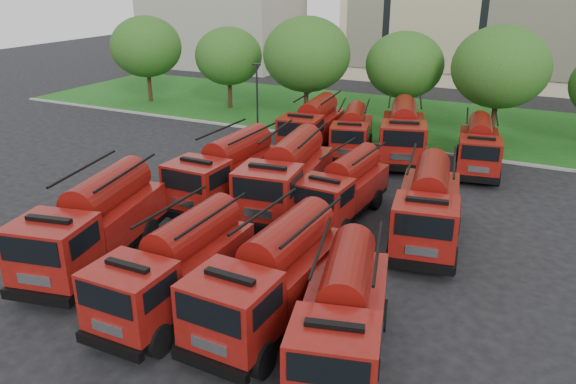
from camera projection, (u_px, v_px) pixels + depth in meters
name	position (u px, v px, depth m)	size (l,w,h in m)	color
ground	(266.00, 258.00, 23.63)	(140.00, 140.00, 0.00)	black
lawn	(419.00, 120.00, 45.30)	(70.00, 16.00, 0.12)	#134713
curb	(390.00, 146.00, 38.54)	(70.00, 0.30, 0.14)	gray
side_building	(222.00, 25.00, 70.90)	(18.00, 12.00, 10.00)	gray
tree_0	(146.00, 47.00, 50.06)	(6.30, 6.30, 7.70)	#382314
tree_1	(229.00, 56.00, 47.76)	(5.71, 5.71, 6.98)	#382314
tree_2	(307.00, 54.00, 42.91)	(6.72, 6.72, 8.22)	#382314
tree_3	(405.00, 65.00, 42.35)	(5.88, 5.88, 7.19)	#382314
tree_4	(500.00, 67.00, 38.01)	(6.55, 6.55, 8.01)	#382314
lamp_post_0	(257.00, 94.00, 41.05)	(0.60, 0.25, 5.11)	black
fire_truck_0	(94.00, 223.00, 22.63)	(4.30, 8.24, 3.57)	black
fire_truck_1	(177.00, 266.00, 19.67)	(2.68, 7.17, 3.25)	black
fire_truck_2	(272.00, 276.00, 18.87)	(2.94, 7.55, 3.40)	black
fire_truck_3	(343.00, 313.00, 16.97)	(4.09, 7.38, 3.19)	black
fire_truck_4	(227.00, 170.00, 28.82)	(2.88, 7.63, 3.45)	black
fire_truck_5	(287.00, 175.00, 27.86)	(3.72, 8.20, 3.60)	black
fire_truck_6	(344.00, 187.00, 27.18)	(2.73, 6.75, 3.02)	black
fire_truck_7	(428.00, 206.00, 24.54)	(3.78, 7.73, 3.37)	black
fire_truck_8	(312.00, 125.00, 37.45)	(3.27, 7.56, 3.34)	black
fire_truck_9	(352.00, 132.00, 36.59)	(3.86, 6.92, 2.99)	black
fire_truck_10	(403.00, 132.00, 35.55)	(4.57, 8.14, 3.51)	black
fire_truck_11	(479.00, 146.00, 33.51)	(3.34, 6.97, 3.05)	black
firefighter_1	(96.00, 343.00, 18.20)	(0.91, 0.50, 1.87)	#AF300D
firefighter_2	(333.00, 375.00, 16.76)	(0.91, 0.52, 1.55)	#AF300D
firefighter_3	(365.00, 309.00, 20.06)	(1.20, 0.62, 1.86)	black
firefighter_4	(202.00, 266.00, 22.97)	(0.84, 0.55, 1.71)	black
firefighter_5	(414.00, 242.00, 25.06)	(1.52, 0.66, 1.64)	#AF300D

